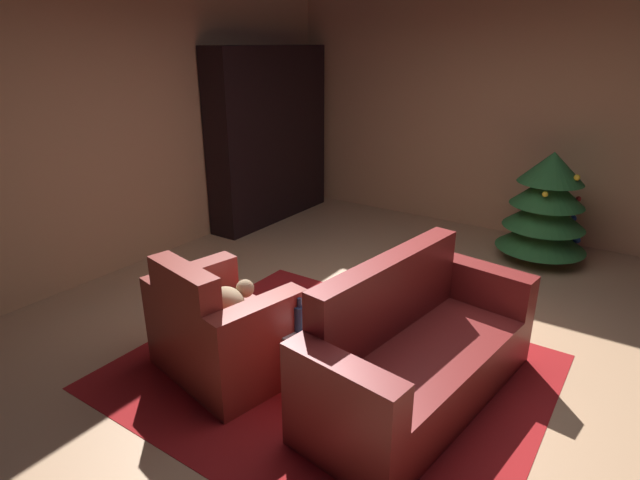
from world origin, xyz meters
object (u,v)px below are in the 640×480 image
Objects in this scene: bookshelf_unit at (277,137)px; bottle_on_table at (300,318)px; armchair_red at (221,332)px; decorated_tree at (546,207)px; coffee_table at (315,325)px; couch_red at (416,354)px; book_stack_on_table at (319,307)px.

bottle_on_table is (2.43, -2.84, -0.55)m from bookshelf_unit.
bookshelf_unit is 3.66m from armchair_red.
armchair_red is 0.91× the size of decorated_tree.
decorated_tree is (0.84, 3.00, 0.22)m from coffee_table.
couch_red is at bearing 11.55° from coffee_table.
armchair_red is 4.47× the size of bottle_on_table.
bottle_on_table is (0.00, -0.18, 0.14)m from coffee_table.
bottle_on_table is at bearing -49.45° from bookshelf_unit.
couch_red is 1.60× the size of decorated_tree.
bookshelf_unit reaches higher than couch_red.
decorated_tree is at bearing 87.08° from couch_red.
couch_red reaches higher than armchair_red.
couch_red is at bearing 22.71° from armchair_red.
couch_red is at bearing -38.97° from bookshelf_unit.
decorated_tree is at bearing 75.27° from bottle_on_table.
bookshelf_unit is 1.15× the size of couch_red.
decorated_tree reaches higher than bottle_on_table.
couch_red is 2.90× the size of coffee_table.
coffee_table is 2.72× the size of bottle_on_table.
book_stack_on_table is at bearing -47.08° from bookshelf_unit.
armchair_red is at bearing -145.10° from coffee_table.
couch_red reaches higher than coffee_table.
coffee_table is 0.12m from book_stack_on_table.
book_stack_on_table is (-0.01, 0.06, 0.11)m from coffee_table.
decorated_tree reaches higher than coffee_table.
couch_red is 0.71m from coffee_table.
bookshelf_unit is at bearing 130.55° from bottle_on_table.
book_stack_on_table is 0.19× the size of decorated_tree.
bookshelf_unit is 9.09× the size of bottle_on_table.
bookshelf_unit is 2.03× the size of armchair_red.
book_stack_on_table is at bearing -106.00° from decorated_tree.
bookshelf_unit reaches higher than armchair_red.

